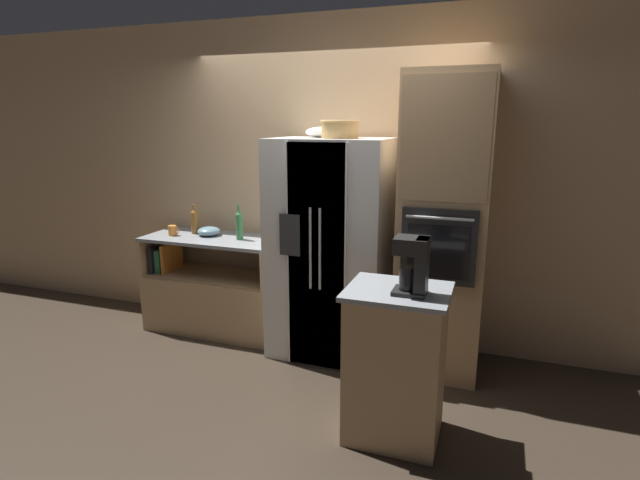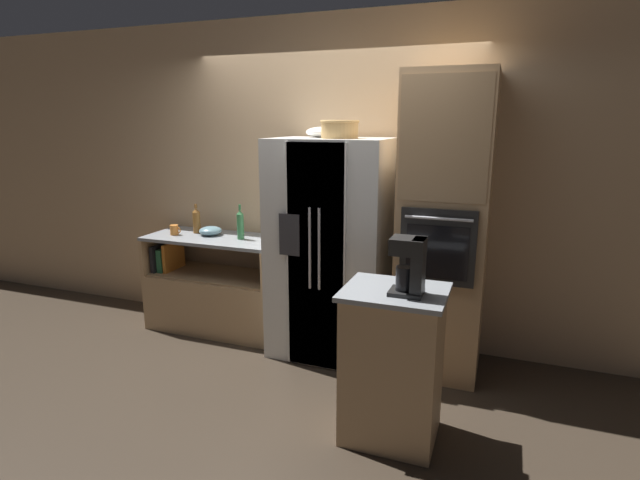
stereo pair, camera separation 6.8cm
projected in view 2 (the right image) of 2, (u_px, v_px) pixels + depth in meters
ground_plane at (315, 349)px, 4.32m from camera, size 20.00×20.00×0.00m
wall_back at (332, 182)px, 4.40m from camera, size 12.00×0.06×2.80m
counter_left at (217, 295)px, 4.71m from camera, size 1.28×0.58×0.89m
refrigerator at (331, 249)px, 4.11m from camera, size 0.94×0.75×1.80m
wall_oven at (444, 228)px, 3.77m from camera, size 0.64×0.73×2.28m
island_counter at (392, 364)px, 3.04m from camera, size 0.61×0.52×0.96m
wicker_basket at (340, 129)px, 3.79m from camera, size 0.30×0.30×0.14m
fruit_bowl at (323, 132)px, 4.02m from camera, size 0.27×0.27×0.08m
bottle_tall at (240, 224)px, 4.45m from camera, size 0.06×0.06×0.31m
bottle_short at (196, 220)px, 4.71m from camera, size 0.07×0.07×0.28m
mug at (174, 230)px, 4.64m from camera, size 0.11×0.08×0.09m
mixing_bowl at (210, 231)px, 4.63m from camera, size 0.21×0.21×0.08m
coffee_maker at (411, 264)px, 2.80m from camera, size 0.19×0.16×0.33m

